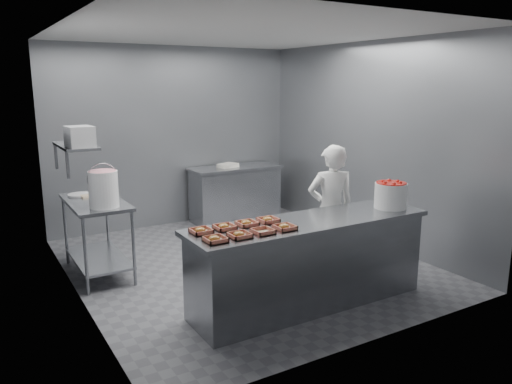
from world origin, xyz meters
TOP-DOWN VIEW (x-y plane):
  - floor at (0.00, 0.00)m, footprint 4.50×4.50m
  - ceiling at (0.00, 0.00)m, footprint 4.50×4.50m
  - wall_back at (0.00, 2.25)m, footprint 4.00×0.04m
  - wall_left at (-2.00, 0.00)m, footprint 0.04×4.50m
  - wall_right at (2.00, 0.00)m, footprint 0.04×4.50m
  - service_counter at (0.00, -1.35)m, footprint 2.60×0.70m
  - prep_table at (-1.65, 0.60)m, footprint 0.60×1.20m
  - back_counter at (0.90, 1.90)m, footprint 1.50×0.60m
  - wall_shelf at (-1.82, 0.60)m, footprint 0.35×0.90m
  - tray_0 at (-1.13, -1.50)m, footprint 0.19×0.18m
  - tray_1 at (-0.89, -1.50)m, footprint 0.19×0.18m
  - tray_2 at (-0.65, -1.50)m, footprint 0.19×0.18m
  - tray_3 at (-0.41, -1.50)m, footprint 0.19×0.18m
  - tray_4 at (-1.13, -1.20)m, footprint 0.19×0.18m
  - tray_5 at (-0.89, -1.20)m, footprint 0.19×0.18m
  - tray_6 at (-0.65, -1.20)m, footprint 0.19×0.18m
  - tray_7 at (-0.41, -1.20)m, footprint 0.19×0.18m
  - worker at (0.75, -0.75)m, footprint 0.66×0.54m
  - strawberry_tub at (1.04, -1.41)m, footprint 0.35×0.35m
  - glaze_bucket at (-1.63, 0.23)m, footprint 0.34×0.32m
  - bucket_lid at (-1.74, 0.96)m, footprint 0.34×0.34m
  - rag at (-1.68, 0.85)m, footprint 0.17×0.15m
  - appliance at (-1.82, 0.33)m, footprint 0.28×0.32m
  - paper_stack at (0.77, 1.90)m, footprint 0.34×0.28m

SIDE VIEW (x-z plane):
  - floor at x=0.00m, z-range 0.00..0.00m
  - back_counter at x=0.90m, z-range 0.00..0.90m
  - service_counter at x=0.00m, z-range 0.00..0.90m
  - prep_table at x=-1.65m, z-range 0.14..1.04m
  - worker at x=0.75m, z-range 0.00..1.55m
  - bucket_lid at x=-1.74m, z-range 0.90..0.92m
  - rag at x=-1.68m, z-range 0.90..0.92m
  - tray_2 at x=-0.65m, z-range 0.90..0.94m
  - tray_0 at x=-1.13m, z-range 0.89..0.95m
  - tray_1 at x=-0.89m, z-range 0.89..0.95m
  - tray_3 at x=-0.41m, z-range 0.89..0.95m
  - tray_4 at x=-1.13m, z-range 0.89..0.95m
  - tray_5 at x=-0.89m, z-range 0.89..0.95m
  - tray_6 at x=-0.65m, z-range 0.89..0.95m
  - tray_7 at x=-0.41m, z-range 0.89..0.95m
  - paper_stack at x=0.77m, z-range 0.90..0.96m
  - strawberry_tub at x=1.04m, z-range 0.91..1.20m
  - glaze_bucket at x=-1.63m, z-range 0.87..1.36m
  - wall_back at x=0.00m, z-range 0.00..2.80m
  - wall_left at x=-2.00m, z-range 0.00..2.80m
  - wall_right at x=2.00m, z-range 0.00..2.80m
  - wall_shelf at x=-1.82m, z-range 1.54..1.56m
  - appliance at x=-1.82m, z-range 1.56..1.79m
  - ceiling at x=0.00m, z-range 2.80..2.80m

